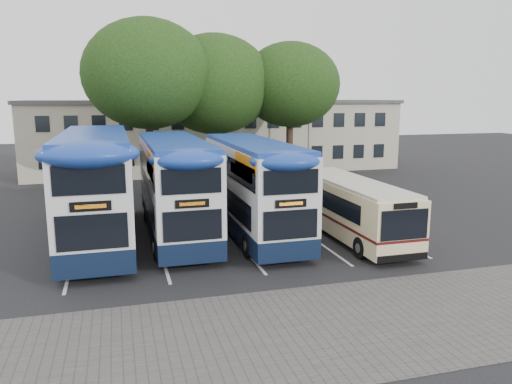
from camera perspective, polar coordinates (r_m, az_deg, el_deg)
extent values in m
plane|color=black|center=(20.37, 11.01, -7.85)|extent=(120.00, 120.00, 0.00)
cube|color=#595654|center=(15.38, 12.73, -14.22)|extent=(40.00, 6.00, 0.01)
cube|color=silver|center=(23.17, -19.92, -6.01)|extent=(0.12, 11.00, 0.01)
cube|color=silver|center=(23.15, -11.22, -5.57)|extent=(0.12, 11.00, 0.01)
cube|color=silver|center=(23.65, -2.71, -5.02)|extent=(0.12, 11.00, 0.01)
cube|color=silver|center=(24.64, 5.26, -4.40)|extent=(0.12, 11.00, 0.01)
cube|color=silver|center=(26.07, 12.48, -3.77)|extent=(0.12, 11.00, 0.01)
cube|color=beige|center=(45.19, -4.44, 6.37)|extent=(32.00, 8.00, 6.00)
cube|color=#4C4C4F|center=(45.06, -4.50, 10.24)|extent=(32.40, 8.40, 0.30)
cube|color=black|center=(41.40, -3.31, 4.18)|extent=(30.00, 0.06, 1.20)
cube|color=black|center=(41.17, -3.36, 8.05)|extent=(30.00, 0.06, 1.20)
cylinder|color=gray|center=(40.08, 6.07, 7.94)|extent=(0.14, 0.14, 9.00)
cube|color=gray|center=(40.12, 6.20, 14.37)|extent=(0.12, 0.80, 0.12)
cube|color=gray|center=(39.74, 6.42, 14.33)|extent=(0.25, 0.50, 0.12)
cylinder|color=black|center=(33.84, -11.98, 4.55)|extent=(0.50, 0.50, 5.82)
ellipsoid|color=black|center=(33.69, -12.32, 13.04)|extent=(8.30, 8.30, 7.06)
cylinder|color=black|center=(36.01, -4.67, 4.77)|extent=(0.50, 0.50, 5.40)
ellipsoid|color=black|center=(35.82, -4.79, 12.17)|extent=(8.18, 8.18, 6.95)
cylinder|color=black|center=(36.83, 3.84, 4.91)|extent=(0.50, 0.50, 5.39)
ellipsoid|color=black|center=(36.65, 3.93, 12.14)|extent=(7.12, 7.12, 6.05)
cube|color=#0D1932|center=(23.76, -17.50, -3.50)|extent=(2.80, 11.75, 0.89)
cube|color=silver|center=(23.34, -17.80, 1.70)|extent=(2.80, 11.75, 3.47)
cube|color=#1A3DA0|center=(23.14, -18.06, 6.08)|extent=(2.74, 11.51, 0.34)
cube|color=black|center=(23.83, -17.65, -0.44)|extent=(2.84, 10.40, 1.12)
cube|color=black|center=(23.23, -17.91, 3.60)|extent=(2.84, 11.07, 1.01)
cube|color=orange|center=(19.32, -14.21, 4.28)|extent=(0.02, 3.58, 0.62)
cube|color=black|center=(17.55, -18.37, -1.56)|extent=(1.34, 0.06, 0.34)
cylinder|color=black|center=(27.20, -19.95, -2.37)|extent=(0.34, 1.12, 1.12)
cylinder|color=black|center=(27.12, -14.62, -2.10)|extent=(0.34, 1.12, 1.12)
cylinder|color=black|center=(20.19, -21.36, -6.91)|extent=(0.34, 1.12, 1.12)
cylinder|color=black|center=(20.08, -14.12, -6.58)|extent=(0.34, 1.12, 1.12)
cube|color=#A80B21|center=(24.61, -14.50, 4.16)|extent=(0.02, 4.47, 0.95)
cube|color=#0D1932|center=(23.97, -9.14, -3.16)|extent=(2.58, 10.86, 0.83)
cube|color=silver|center=(23.57, -9.29, 1.60)|extent=(2.58, 10.86, 3.20)
cube|color=#1A3DA0|center=(23.37, -9.41, 5.61)|extent=(2.53, 10.64, 0.31)
cube|color=black|center=(24.02, -9.31, -0.35)|extent=(2.62, 9.61, 1.03)
cube|color=black|center=(23.46, -9.34, 3.35)|extent=(2.62, 10.24, 0.93)
cube|color=orange|center=(20.09, -4.52, 3.87)|extent=(0.02, 3.31, 0.57)
cube|color=black|center=(18.26, -7.30, -1.32)|extent=(1.24, 0.06, 0.31)
cylinder|color=black|center=(26.98, -12.38, -2.16)|extent=(0.31, 1.03, 1.03)
cylinder|color=black|center=(27.20, -7.47, -1.89)|extent=(0.31, 1.03, 1.03)
cylinder|color=black|center=(20.49, -11.20, -6.23)|extent=(0.31, 1.03, 1.03)
cylinder|color=black|center=(20.78, -4.74, -5.81)|extent=(0.31, 1.03, 1.03)
cube|color=#0D1932|center=(23.84, -0.37, -3.14)|extent=(2.52, 10.60, 0.81)
cube|color=silver|center=(23.45, -0.38, 1.54)|extent=(2.52, 10.60, 3.13)
cube|color=#1A3DA0|center=(23.24, -0.38, 5.47)|extent=(2.47, 10.39, 0.30)
cube|color=black|center=(23.89, -0.57, -0.38)|extent=(2.56, 9.39, 1.01)
cube|color=black|center=(23.34, -0.38, 3.25)|extent=(2.56, 9.99, 0.91)
cube|color=orange|center=(20.39, 5.68, 3.68)|extent=(0.02, 3.23, 0.56)
cube|color=black|center=(18.47, 4.01, -1.32)|extent=(1.21, 0.06, 0.30)
cylinder|color=black|center=(26.55, -4.51, -2.17)|extent=(0.30, 1.01, 1.01)
cylinder|color=black|center=(27.07, 0.23, -1.89)|extent=(0.30, 1.01, 1.01)
cylinder|color=black|center=(20.37, -0.87, -6.16)|extent=(0.30, 1.01, 1.01)
cylinder|color=black|center=(21.04, 5.18, -5.65)|extent=(0.30, 1.01, 1.01)
cube|color=beige|center=(23.54, 10.75, -1.74)|extent=(2.24, 8.96, 2.29)
cube|color=beige|center=(23.32, 10.86, 1.11)|extent=(2.15, 8.61, 0.18)
cube|color=black|center=(23.86, 10.31, -0.63)|extent=(2.28, 7.17, 0.81)
cube|color=#511110|center=(23.63, 10.72, -2.65)|extent=(2.27, 8.98, 0.11)
cube|color=black|center=(19.67, 16.62, -3.61)|extent=(1.97, 0.06, 1.17)
cylinder|color=black|center=(20.71, 11.89, -6.27)|extent=(0.27, 0.90, 0.90)
cylinder|color=black|center=(21.70, 16.67, -5.71)|extent=(0.27, 0.90, 0.90)
cylinder|color=black|center=(25.74, 6.00, -2.74)|extent=(0.27, 0.90, 0.90)
cylinder|color=black|center=(26.54, 10.07, -2.44)|extent=(0.27, 0.90, 0.90)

